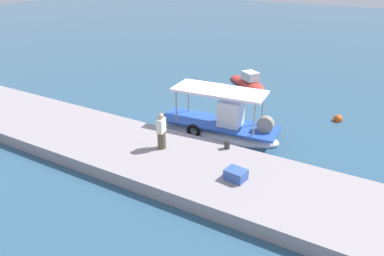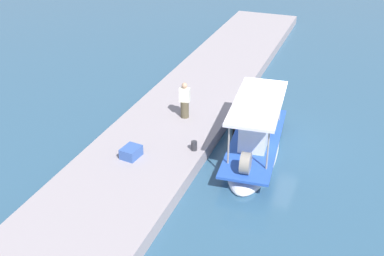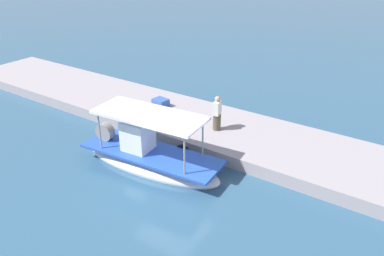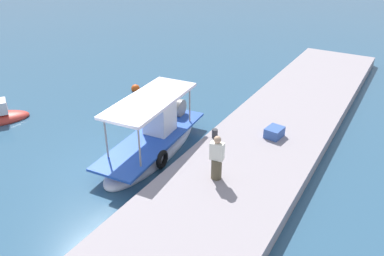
# 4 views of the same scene
# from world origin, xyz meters

# --- Properties ---
(ground_plane) EXTENTS (120.00, 120.00, 0.00)m
(ground_plane) POSITION_xyz_m (0.00, 0.00, 0.00)
(ground_plane) COLOR #2F5774
(dock_quay) EXTENTS (36.00, 4.48, 0.56)m
(dock_quay) POSITION_xyz_m (0.00, -4.27, 0.28)
(dock_quay) COLOR #9B9297
(dock_quay) RESTS_ON ground_plane
(main_fishing_boat) EXTENTS (6.38, 2.43, 2.75)m
(main_fishing_boat) POSITION_xyz_m (1.46, -0.36, 0.43)
(main_fishing_boat) COLOR silver
(main_fishing_boat) RESTS_ON ground_plane
(fisherman_near_bollard) EXTENTS (0.42, 0.50, 1.64)m
(fisherman_near_bollard) POSITION_xyz_m (0.32, -3.83, 1.31)
(fisherman_near_bollard) COLOR brown
(fisherman_near_bollard) RESTS_ON dock_quay
(mooring_bollard) EXTENTS (0.24, 0.24, 0.38)m
(mooring_bollard) POSITION_xyz_m (2.82, -2.45, 0.75)
(mooring_bollard) COLOR #2D2D33
(mooring_bollard) RESTS_ON dock_quay
(cargo_crate) EXTENTS (0.83, 0.70, 0.41)m
(cargo_crate) POSITION_xyz_m (4.15, -4.52, 0.77)
(cargo_crate) COLOR #375AA8
(cargo_crate) RESTS_ON dock_quay
(marker_buoy) EXTENTS (0.49, 0.49, 0.49)m
(marker_buoy) POSITION_xyz_m (6.32, 4.47, 0.10)
(marker_buoy) COLOR #DB5218
(marker_buoy) RESTS_ON ground_plane
(moored_boat_near) EXTENTS (3.82, 3.21, 1.25)m
(moored_boat_near) POSITION_xyz_m (-0.42, 7.91, 0.16)
(moored_boat_near) COLOR #BE372D
(moored_boat_near) RESTS_ON ground_plane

